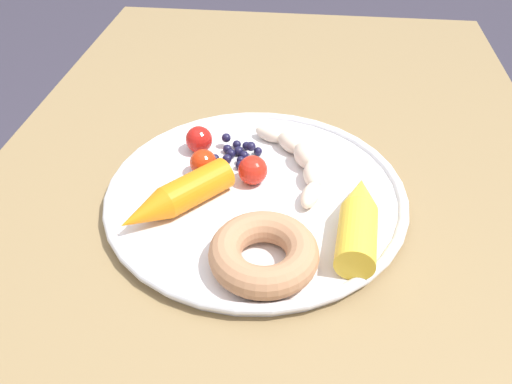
# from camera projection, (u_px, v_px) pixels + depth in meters

# --- Properties ---
(dining_table) EXTENTS (1.12, 0.73, 0.75)m
(dining_table) POSITION_uv_depth(u_px,v_px,m) (270.00, 237.00, 0.70)
(dining_table) COLOR olive
(dining_table) RESTS_ON ground_plane
(plate) EXTENTS (0.35, 0.35, 0.02)m
(plate) POSITION_uv_depth(u_px,v_px,m) (256.00, 194.00, 0.60)
(plate) COLOR silver
(plate) RESTS_ON dining_table
(banana) EXTENTS (0.16, 0.10, 0.03)m
(banana) POSITION_uv_depth(u_px,v_px,m) (300.00, 158.00, 0.63)
(banana) COLOR beige
(banana) RESTS_ON plate
(carrot_orange) EXTENTS (0.13, 0.12, 0.04)m
(carrot_orange) POSITION_uv_depth(u_px,v_px,m) (176.00, 198.00, 0.56)
(carrot_orange) COLOR orange
(carrot_orange) RESTS_ON plate
(carrot_yellow) EXTENTS (0.14, 0.05, 0.04)m
(carrot_yellow) POSITION_uv_depth(u_px,v_px,m) (358.00, 219.00, 0.53)
(carrot_yellow) COLOR yellow
(carrot_yellow) RESTS_ON plate
(donut) EXTENTS (0.14, 0.14, 0.03)m
(donut) POSITION_uv_depth(u_px,v_px,m) (264.00, 253.00, 0.50)
(donut) COLOR tan
(donut) RESTS_ON plate
(blueberry_pile) EXTENTS (0.06, 0.06, 0.02)m
(blueberry_pile) POSITION_uv_depth(u_px,v_px,m) (236.00, 152.00, 0.65)
(blueberry_pile) COLOR #191638
(blueberry_pile) RESTS_ON plate
(tomato_near) EXTENTS (0.03, 0.03, 0.03)m
(tomato_near) POSITION_uv_depth(u_px,v_px,m) (253.00, 170.00, 0.60)
(tomato_near) COLOR red
(tomato_near) RESTS_ON plate
(tomato_mid) EXTENTS (0.03, 0.03, 0.03)m
(tomato_mid) POSITION_uv_depth(u_px,v_px,m) (203.00, 162.00, 0.62)
(tomato_mid) COLOR red
(tomato_mid) RESTS_ON plate
(tomato_far) EXTENTS (0.03, 0.03, 0.03)m
(tomato_far) POSITION_uv_depth(u_px,v_px,m) (199.00, 140.00, 0.65)
(tomato_far) COLOR red
(tomato_far) RESTS_ON plate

